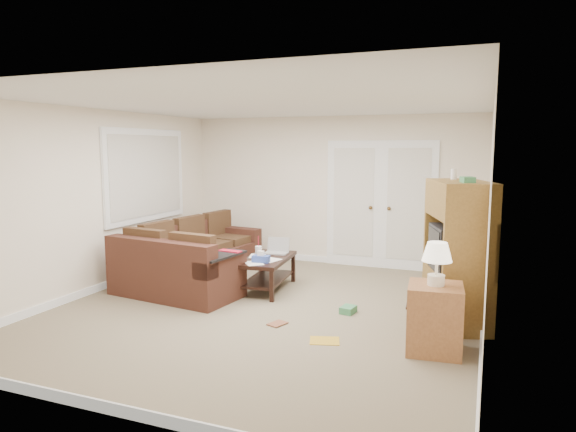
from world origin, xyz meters
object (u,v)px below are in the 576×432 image
at_px(sectional_sofa, 191,262).
at_px(tv_armoire, 457,252).
at_px(side_cabinet, 435,313).
at_px(coffee_table, 267,272).

xyz_separation_m(sectional_sofa, tv_armoire, (3.73, -0.42, 0.50)).
bearing_deg(side_cabinet, tv_armoire, 76.17).
distance_m(sectional_sofa, tv_armoire, 3.79).
xyz_separation_m(sectional_sofa, coffee_table, (1.19, 0.07, -0.06)).
xyz_separation_m(sectional_sofa, side_cabinet, (3.59, -1.35, 0.07)).
xyz_separation_m(tv_armoire, side_cabinet, (-0.14, -0.93, -0.43)).
height_order(coffee_table, tv_armoire, tv_armoire).
height_order(sectional_sofa, tv_armoire, tv_armoire).
bearing_deg(sectional_sofa, coffee_table, 10.95).
height_order(sectional_sofa, side_cabinet, side_cabinet).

